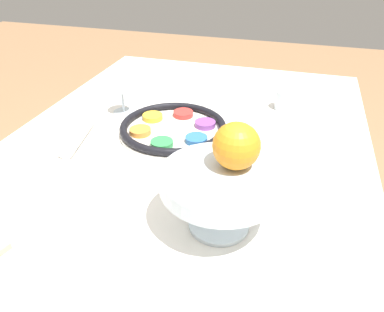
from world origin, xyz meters
TOP-DOWN VIEW (x-y plane):
  - dining_table at (0.00, 0.00)m, footprint 1.48×0.91m
  - seder_plate at (-0.16, -0.04)m, footprint 0.28×0.28m
  - wine_glass at (-0.23, -0.23)m, footprint 0.07×0.07m
  - fruit_stand at (0.16, 0.15)m, footprint 0.21×0.21m
  - orange_fruit at (0.13, 0.17)m, footprint 0.08×0.08m
  - napkin_roll at (-0.05, -0.26)m, footprint 0.18×0.07m
  - cup_near at (-0.39, 0.23)m, footprint 0.06×0.06m
  - fork_left at (-0.18, 0.18)m, footprint 0.07×0.17m
  - fork_right at (-0.15, 0.18)m, footprint 0.07×0.17m

SIDE VIEW (x-z plane):
  - dining_table at x=0.00m, z-range 0.00..0.75m
  - fork_left at x=-0.18m, z-range 0.75..0.76m
  - fork_right at x=-0.15m, z-range 0.75..0.76m
  - seder_plate at x=-0.16m, z-range 0.75..0.78m
  - napkin_roll at x=-0.05m, z-range 0.75..0.79m
  - cup_near at x=-0.39m, z-range 0.75..0.81m
  - fruit_stand at x=0.16m, z-range 0.79..0.91m
  - wine_glass at x=-0.23m, z-range 0.78..0.92m
  - orange_fruit at x=0.13m, z-range 0.87..0.95m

